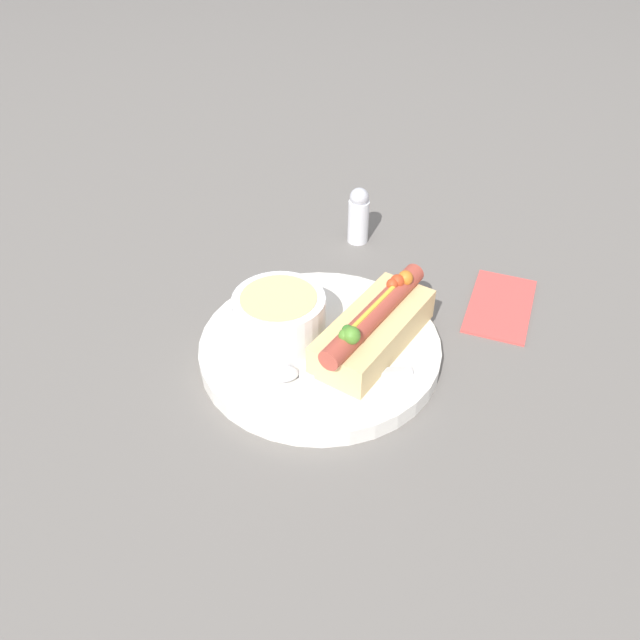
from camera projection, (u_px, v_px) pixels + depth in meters
name	position (u px, v px, depth m)	size (l,w,h in m)	color
ground_plane	(320.00, 355.00, 0.68)	(4.00, 4.00, 0.00)	slate
dinner_plate	(320.00, 348.00, 0.67)	(0.26, 0.26, 0.02)	white
hot_dog	(374.00, 327.00, 0.65)	(0.18, 0.10, 0.06)	#E5C17F
soup_bowl	(279.00, 316.00, 0.65)	(0.10, 0.10, 0.05)	white
spoon	(306.00, 373.00, 0.62)	(0.08, 0.14, 0.01)	#B7B7BC
napkin	(500.00, 304.00, 0.75)	(0.13, 0.07, 0.01)	#E04C47
salt_shaker	(358.00, 215.00, 0.84)	(0.03, 0.03, 0.08)	silver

